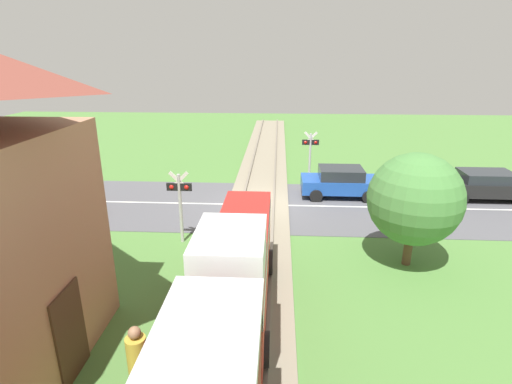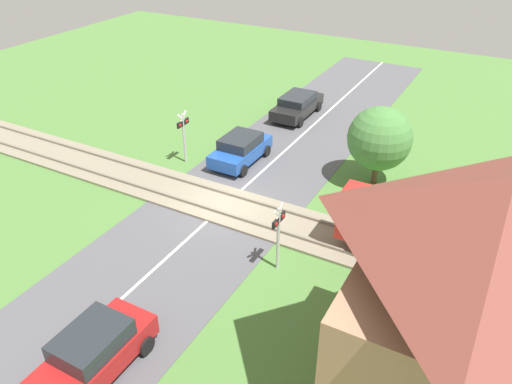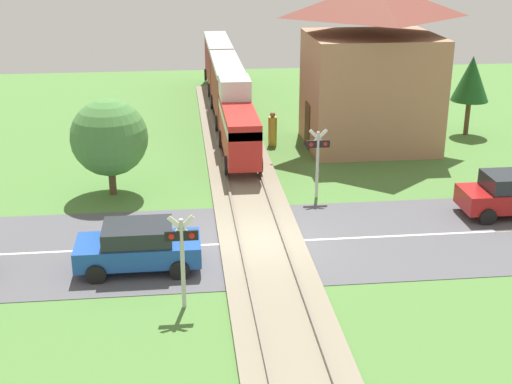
{
  "view_description": "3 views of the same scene",
  "coord_description": "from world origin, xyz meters",
  "px_view_note": "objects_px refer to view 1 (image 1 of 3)",
  "views": [
    {
      "loc": [
        -0.9,
        17.2,
        6.63
      ],
      "look_at": [
        0.0,
        1.6,
        1.2
      ],
      "focal_mm": 28.0,
      "sensor_mm": 36.0,
      "label": 1
    },
    {
      "loc": [
        15.52,
        10.12,
        12.06
      ],
      "look_at": [
        0.0,
        1.6,
        1.2
      ],
      "focal_mm": 35.0,
      "sensor_mm": 36.0,
      "label": 2
    },
    {
      "loc": [
        -2.55,
        -21.3,
        9.9
      ],
      "look_at": [
        0.0,
        1.6,
        1.2
      ],
      "focal_mm": 50.0,
      "sensor_mm": 36.0,
      "label": 3
    }
  ],
  "objects_px": {
    "car_far_side": "(44,195)",
    "car_behind_queue": "(485,185)",
    "pedestrian_by_station": "(138,364)",
    "crossing_signal_west_approach": "(310,149)",
    "car_near_crossing": "(340,182)",
    "crossing_signal_east_approach": "(180,197)"
  },
  "relations": [
    {
      "from": "car_far_side",
      "to": "car_behind_queue",
      "type": "relative_size",
      "value": 0.87
    },
    {
      "from": "car_far_side",
      "to": "pedestrian_by_station",
      "type": "height_order",
      "value": "pedestrian_by_station"
    },
    {
      "from": "crossing_signal_west_approach",
      "to": "car_far_side",
      "type": "bearing_deg",
      "value": 24.38
    },
    {
      "from": "car_behind_queue",
      "to": "pedestrian_by_station",
      "type": "xyz_separation_m",
      "value": [
        12.59,
        12.38,
        0.01
      ]
    },
    {
      "from": "car_far_side",
      "to": "crossing_signal_west_approach",
      "type": "bearing_deg",
      "value": -155.62
    },
    {
      "from": "car_near_crossing",
      "to": "crossing_signal_east_approach",
      "type": "height_order",
      "value": "crossing_signal_east_approach"
    },
    {
      "from": "crossing_signal_east_approach",
      "to": "pedestrian_by_station",
      "type": "xyz_separation_m",
      "value": [
        -0.78,
        7.01,
        -1.02
      ]
    },
    {
      "from": "car_behind_queue",
      "to": "car_near_crossing",
      "type": "bearing_deg",
      "value": -0.0
    },
    {
      "from": "car_near_crossing",
      "to": "car_behind_queue",
      "type": "distance_m",
      "value": 6.83
    },
    {
      "from": "crossing_signal_east_approach",
      "to": "pedestrian_by_station",
      "type": "relative_size",
      "value": 1.67
    },
    {
      "from": "car_behind_queue",
      "to": "pedestrian_by_station",
      "type": "bearing_deg",
      "value": 44.53
    },
    {
      "from": "car_far_side",
      "to": "car_behind_queue",
      "type": "bearing_deg",
      "value": -171.81
    },
    {
      "from": "car_far_side",
      "to": "car_behind_queue",
      "type": "height_order",
      "value": "car_far_side"
    },
    {
      "from": "car_near_crossing",
      "to": "crossing_signal_west_approach",
      "type": "relative_size",
      "value": 1.37
    },
    {
      "from": "crossing_signal_west_approach",
      "to": "pedestrian_by_station",
      "type": "bearing_deg",
      "value": 73.4
    },
    {
      "from": "car_behind_queue",
      "to": "crossing_signal_west_approach",
      "type": "distance_m",
      "value": 8.59
    },
    {
      "from": "crossing_signal_east_approach",
      "to": "crossing_signal_west_approach",
      "type": "bearing_deg",
      "value": -123.52
    },
    {
      "from": "pedestrian_by_station",
      "to": "car_near_crossing",
      "type": "bearing_deg",
      "value": -114.93
    },
    {
      "from": "car_near_crossing",
      "to": "crossing_signal_west_approach",
      "type": "distance_m",
      "value": 3.0
    },
    {
      "from": "crossing_signal_west_approach",
      "to": "crossing_signal_east_approach",
      "type": "xyz_separation_m",
      "value": [
        5.21,
        7.87,
        0.0
      ]
    },
    {
      "from": "car_behind_queue",
      "to": "car_far_side",
      "type": "bearing_deg",
      "value": 8.19
    },
    {
      "from": "pedestrian_by_station",
      "to": "car_behind_queue",
      "type": "bearing_deg",
      "value": -135.47
    }
  ]
}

